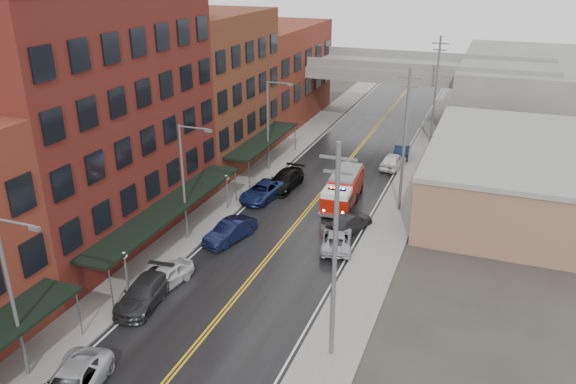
% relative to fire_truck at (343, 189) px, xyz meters
% --- Properties ---
extents(road, '(11.00, 160.00, 0.02)m').
position_rel_fire_truck_xyz_m(road, '(-2.39, -4.56, -1.42)').
color(road, black).
rests_on(road, ground).
extents(sidewalk_left, '(3.00, 160.00, 0.15)m').
position_rel_fire_truck_xyz_m(sidewalk_left, '(-9.69, -4.56, -1.36)').
color(sidewalk_left, slate).
rests_on(sidewalk_left, ground).
extents(sidewalk_right, '(3.00, 160.00, 0.15)m').
position_rel_fire_truck_xyz_m(sidewalk_right, '(4.91, -4.56, -1.36)').
color(sidewalk_right, slate).
rests_on(sidewalk_right, ground).
extents(curb_left, '(0.30, 160.00, 0.15)m').
position_rel_fire_truck_xyz_m(curb_left, '(-8.04, -4.56, -1.36)').
color(curb_left, gray).
rests_on(curb_left, ground).
extents(curb_right, '(0.30, 160.00, 0.15)m').
position_rel_fire_truck_xyz_m(curb_right, '(3.26, -4.56, -1.36)').
color(curb_right, gray).
rests_on(curb_right, ground).
extents(brick_building_b, '(9.00, 20.00, 18.00)m').
position_rel_fire_truck_xyz_m(brick_building_b, '(-15.69, -11.56, 7.57)').
color(brick_building_b, '#521B15').
rests_on(brick_building_b, ground).
extents(brick_building_c, '(9.00, 15.00, 15.00)m').
position_rel_fire_truck_xyz_m(brick_building_c, '(-15.69, 5.94, 6.07)').
color(brick_building_c, brown).
rests_on(brick_building_c, ground).
extents(brick_building_far, '(9.00, 20.00, 12.00)m').
position_rel_fire_truck_xyz_m(brick_building_far, '(-15.69, 23.44, 4.57)').
color(brick_building_far, maroon).
rests_on(brick_building_far, ground).
extents(tan_building, '(14.00, 22.00, 5.00)m').
position_rel_fire_truck_xyz_m(tan_building, '(13.61, 5.44, 1.07)').
color(tan_building, '#876149').
rests_on(tan_building, ground).
extents(right_far_block, '(18.00, 30.00, 8.00)m').
position_rel_fire_truck_xyz_m(right_far_block, '(15.61, 35.44, 2.57)').
color(right_far_block, slate).
rests_on(right_far_block, ground).
extents(awning_1, '(2.60, 18.00, 3.09)m').
position_rel_fire_truck_xyz_m(awning_1, '(-9.89, -11.56, 1.56)').
color(awning_1, black).
rests_on(awning_1, ground).
extents(awning_2, '(2.60, 13.00, 3.09)m').
position_rel_fire_truck_xyz_m(awning_2, '(-9.88, 5.94, 1.55)').
color(awning_2, black).
rests_on(awning_2, ground).
extents(globe_lamp_1, '(0.44, 0.44, 3.12)m').
position_rel_fire_truck_xyz_m(globe_lamp_1, '(-8.79, -18.56, 0.88)').
color(globe_lamp_1, '#59595B').
rests_on(globe_lamp_1, ground).
extents(globe_lamp_2, '(0.44, 0.44, 3.12)m').
position_rel_fire_truck_xyz_m(globe_lamp_2, '(-8.79, -4.56, 0.88)').
color(globe_lamp_2, '#59595B').
rests_on(globe_lamp_2, ground).
extents(street_lamp_0, '(2.64, 0.22, 9.00)m').
position_rel_fire_truck_xyz_m(street_lamp_0, '(-8.94, -26.56, 3.75)').
color(street_lamp_0, '#59595B').
rests_on(street_lamp_0, ground).
extents(street_lamp_1, '(2.64, 0.22, 9.00)m').
position_rel_fire_truck_xyz_m(street_lamp_1, '(-8.94, -10.56, 3.75)').
color(street_lamp_1, '#59595B').
rests_on(street_lamp_1, ground).
extents(street_lamp_2, '(2.64, 0.22, 9.00)m').
position_rel_fire_truck_xyz_m(street_lamp_2, '(-8.94, 5.44, 3.75)').
color(street_lamp_2, '#59595B').
rests_on(street_lamp_2, ground).
extents(utility_pole_0, '(1.80, 0.24, 12.00)m').
position_rel_fire_truck_xyz_m(utility_pole_0, '(4.81, -19.56, 4.87)').
color(utility_pole_0, '#59595B').
rests_on(utility_pole_0, ground).
extents(utility_pole_1, '(1.80, 0.24, 12.00)m').
position_rel_fire_truck_xyz_m(utility_pole_1, '(4.81, 0.44, 4.87)').
color(utility_pole_1, '#59595B').
rests_on(utility_pole_1, ground).
extents(utility_pole_2, '(1.80, 0.24, 12.00)m').
position_rel_fire_truck_xyz_m(utility_pole_2, '(4.81, 20.44, 4.87)').
color(utility_pole_2, '#59595B').
rests_on(utility_pole_2, ground).
extents(overpass, '(40.00, 10.00, 7.50)m').
position_rel_fire_truck_xyz_m(overpass, '(-2.39, 27.44, 4.55)').
color(overpass, slate).
rests_on(overpass, ground).
extents(fire_truck, '(3.23, 7.37, 2.65)m').
position_rel_fire_truck_xyz_m(fire_truck, '(0.00, 0.00, 0.00)').
color(fire_truck, '#961406').
rests_on(fire_truck, ground).
extents(parked_car_left_3, '(2.71, 5.44, 1.52)m').
position_rel_fire_truck_xyz_m(parked_car_left_3, '(-7.36, -18.86, -0.67)').
color(parked_car_left_3, '#272729').
rests_on(parked_car_left_3, ground).
extents(parked_car_left_4, '(2.33, 4.46, 1.45)m').
position_rel_fire_truck_xyz_m(parked_car_left_4, '(-7.18, -16.72, -0.71)').
color(parked_car_left_4, silver).
rests_on(parked_car_left_4, ground).
extents(parked_car_left_5, '(2.74, 4.98, 1.55)m').
position_rel_fire_truck_xyz_m(parked_car_left_5, '(-6.10, -9.51, -0.66)').
color(parked_car_left_5, black).
rests_on(parked_car_left_5, ground).
extents(parked_car_left_6, '(3.01, 5.46, 1.45)m').
position_rel_fire_truck_xyz_m(parked_car_left_6, '(-6.93, -1.39, -0.71)').
color(parked_car_left_6, '#141F4E').
rests_on(parked_car_left_6, ground).
extents(parked_car_left_7, '(2.50, 5.54, 1.58)m').
position_rel_fire_truck_xyz_m(parked_car_left_7, '(-5.99, 1.67, -0.65)').
color(parked_car_left_7, black).
rests_on(parked_car_left_7, ground).
extents(parked_car_right_0, '(3.32, 5.19, 1.33)m').
position_rel_fire_truck_xyz_m(parked_car_right_0, '(1.66, -7.75, -0.77)').
color(parked_car_right_0, '#ACADB4').
rests_on(parked_car_right_0, ground).
extents(parked_car_right_1, '(3.41, 5.17, 1.39)m').
position_rel_fire_truck_xyz_m(parked_car_right_1, '(1.81, -4.76, -0.74)').
color(parked_car_right_1, '#29292C').
rests_on(parked_car_right_1, ground).
extents(parked_car_right_2, '(2.36, 4.72, 1.54)m').
position_rel_fire_truck_xyz_m(parked_car_right_2, '(2.38, 10.57, -0.66)').
color(parked_car_right_2, white).
rests_on(parked_car_right_2, ground).
extents(parked_car_right_3, '(2.00, 4.52, 1.44)m').
position_rel_fire_truck_xyz_m(parked_car_right_3, '(2.61, 14.11, -0.71)').
color(parked_car_right_3, black).
rests_on(parked_car_right_3, ground).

